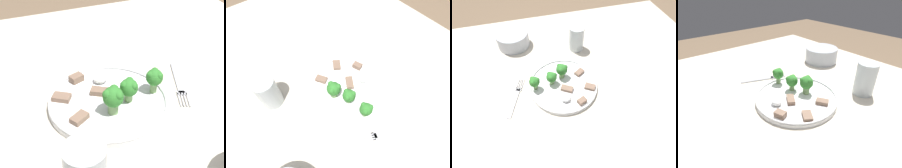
% 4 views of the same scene
% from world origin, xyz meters
% --- Properties ---
extents(ground_plane, '(8.00, 8.00, 0.00)m').
position_xyz_m(ground_plane, '(0.00, 0.00, 0.00)').
color(ground_plane, '#7F664C').
extents(table, '(1.35, 1.09, 0.74)m').
position_xyz_m(table, '(0.00, 0.00, 0.66)').
color(table, beige).
rests_on(table, ground_plane).
extents(dinner_plate, '(0.27, 0.27, 0.02)m').
position_xyz_m(dinner_plate, '(-0.04, 0.02, 0.75)').
color(dinner_plate, white).
rests_on(dinner_plate, table).
extents(fork, '(0.08, 0.17, 0.00)m').
position_xyz_m(fork, '(-0.23, 0.01, 0.75)').
color(fork, '#B2B2B7').
rests_on(fork, table).
extents(drinking_glass, '(0.07, 0.07, 0.11)m').
position_xyz_m(drinking_glass, '(0.07, 0.22, 0.80)').
color(drinking_glass, silver).
rests_on(drinking_glass, table).
extents(broccoli_floret_near_rim_left, '(0.05, 0.04, 0.06)m').
position_xyz_m(broccoli_floret_near_rim_left, '(-0.04, 0.06, 0.80)').
color(broccoli_floret_near_rim_left, '#7FA866').
rests_on(broccoli_floret_near_rim_left, dinner_plate).
extents(broccoli_floret_center_left, '(0.04, 0.04, 0.06)m').
position_xyz_m(broccoli_floret_center_left, '(-0.09, 0.03, 0.79)').
color(broccoli_floret_center_left, '#7FA866').
rests_on(broccoli_floret_center_left, dinner_plate).
extents(broccoli_floret_back_left, '(0.04, 0.04, 0.06)m').
position_xyz_m(broccoli_floret_back_left, '(-0.15, 0.02, 0.80)').
color(broccoli_floret_back_left, '#7FA866').
rests_on(broccoli_floret_back_left, dinner_plate).
extents(meat_slice_front_slice, '(0.05, 0.04, 0.01)m').
position_xyz_m(meat_slice_front_slice, '(0.05, -0.03, 0.76)').
color(meat_slice_front_slice, '#846651').
rests_on(meat_slice_front_slice, dinner_plate).
extents(meat_slice_middle_slice, '(0.05, 0.04, 0.01)m').
position_xyz_m(meat_slice_middle_slice, '(-0.04, -0.01, 0.76)').
color(meat_slice_middle_slice, '#846651').
rests_on(meat_slice_middle_slice, dinner_plate).
extents(meat_slice_rear_slice, '(0.04, 0.03, 0.02)m').
position_xyz_m(meat_slice_rear_slice, '(0.00, -0.08, 0.76)').
color(meat_slice_rear_slice, '#846651').
rests_on(meat_slice_rear_slice, dinner_plate).
extents(meat_slice_edge_slice, '(0.04, 0.04, 0.01)m').
position_xyz_m(meat_slice_edge_slice, '(0.03, 0.05, 0.76)').
color(meat_slice_edge_slice, '#846651').
rests_on(meat_slice_edge_slice, dinner_plate).
extents(sauce_dollop, '(0.03, 0.03, 0.02)m').
position_xyz_m(sauce_dollop, '(-0.05, -0.06, 0.77)').
color(sauce_dollop, white).
rests_on(sauce_dollop, dinner_plate).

